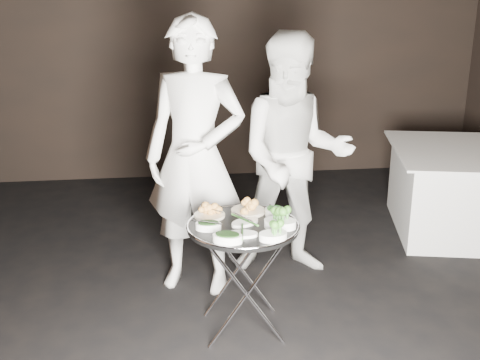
{
  "coord_description": "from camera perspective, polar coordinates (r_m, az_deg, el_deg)",
  "views": [
    {
      "loc": [
        -0.44,
        -3.04,
        2.11
      ],
      "look_at": [
        -0.02,
        0.42,
        0.95
      ],
      "focal_mm": 45.0,
      "sensor_mm": 36.0,
      "label": 1
    }
  ],
  "objects": [
    {
      "name": "serving_tray",
      "position": [
        3.62,
        0.29,
        -4.42
      ],
      "size": [
        0.68,
        0.68,
        0.04
      ],
      "color": "black",
      "rests_on": "tray_stand"
    },
    {
      "name": "tray_stand",
      "position": [
        3.75,
        0.28,
        -8.84
      ],
      "size": [
        0.48,
        0.4,
        0.7
      ],
      "rotation": [
        0.0,
        0.0,
        -0.14
      ],
      "color": "silver",
      "rests_on": "floor"
    },
    {
      "name": "asparagus_plate_b",
      "position": [
        3.46,
        0.21,
        -5.06
      ],
      "size": [
        0.19,
        0.12,
        0.04
      ],
      "rotation": [
        0.0,
        0.0,
        -0.13
      ],
      "color": "white",
      "rests_on": "serving_tray"
    },
    {
      "name": "waiter_right",
      "position": [
        4.37,
        5.14,
        2.19
      ],
      "size": [
        0.93,
        0.76,
        1.79
      ],
      "primitive_type": "imported",
      "rotation": [
        0.0,
        0.0,
        -0.1
      ],
      "color": "silver",
      "rests_on": "floor"
    },
    {
      "name": "broccoli_bowl_a",
      "position": [
        3.58,
        3.82,
        -3.98
      ],
      "size": [
        0.22,
        0.19,
        0.08
      ],
      "rotation": [
        0.0,
        0.0,
        -0.3
      ],
      "color": "white",
      "rests_on": "serving_tray"
    },
    {
      "name": "serving_utensils",
      "position": [
        3.66,
        0.41,
        -3.16
      ],
      "size": [
        0.58,
        0.44,
        0.01
      ],
      "color": "silver",
      "rests_on": "serving_tray"
    },
    {
      "name": "asparagus_plate_a",
      "position": [
        3.63,
        0.47,
        -3.94
      ],
      "size": [
        0.22,
        0.19,
        0.04
      ],
      "rotation": [
        0.0,
        0.0,
        0.58
      ],
      "color": "white",
      "rests_on": "serving_tray"
    },
    {
      "name": "dining_table",
      "position": [
        5.59,
        20.69,
        -0.95
      ],
      "size": [
        1.3,
        1.3,
        0.74
      ],
      "rotation": [
        0.0,
        0.0,
        -0.21
      ],
      "color": "white",
      "rests_on": "floor"
    },
    {
      "name": "greens_bowl",
      "position": [
        3.76,
        3.3,
        -2.91
      ],
      "size": [
        0.12,
        0.12,
        0.07
      ],
      "rotation": [
        0.0,
        0.0,
        -0.34
      ],
      "color": "white",
      "rests_on": "serving_tray"
    },
    {
      "name": "wall_back",
      "position": [
        6.61,
        -3.15,
        13.08
      ],
      "size": [
        6.0,
        0.05,
        3.0
      ],
      "primitive_type": "cube",
      "color": "black",
      "rests_on": "floor"
    },
    {
      "name": "floor",
      "position": [
        3.74,
        1.16,
        -16.4
      ],
      "size": [
        6.0,
        7.0,
        0.05
      ],
      "primitive_type": "cube",
      "color": "black",
      "rests_on": "ground"
    },
    {
      "name": "potato_plate_b",
      "position": [
        3.8,
        0.77,
        -2.6
      ],
      "size": [
        0.22,
        0.22,
        0.08
      ],
      "rotation": [
        0.0,
        0.0,
        0.11
      ],
      "color": "beige",
      "rests_on": "serving_tray"
    },
    {
      "name": "waiter_left",
      "position": [
        4.11,
        -4.28,
        2.09
      ],
      "size": [
        0.81,
        0.67,
        1.92
      ],
      "primitive_type": "imported",
      "rotation": [
        0.0,
        0.0,
        -0.34
      ],
      "color": "silver",
      "rests_on": "floor"
    },
    {
      "name": "broccoli_bowl_b",
      "position": [
        3.42,
        3.15,
        -5.18
      ],
      "size": [
        0.18,
        0.14,
        0.07
      ],
      "rotation": [
        0.0,
        0.0,
        0.16
      ],
      "color": "white",
      "rests_on": "serving_tray"
    },
    {
      "name": "spinach_bowl_b",
      "position": [
        3.38,
        -1.19,
        -5.41
      ],
      "size": [
        0.2,
        0.16,
        0.07
      ],
      "rotation": [
        0.0,
        0.0,
        -0.31
      ],
      "color": "white",
      "rests_on": "serving_tray"
    },
    {
      "name": "spinach_bowl_a",
      "position": [
        3.55,
        -3.02,
        -4.28
      ],
      "size": [
        0.16,
        0.12,
        0.06
      ],
      "rotation": [
        0.0,
        0.0,
        -0.14
      ],
      "color": "white",
      "rests_on": "serving_tray"
    },
    {
      "name": "potato_plate_a",
      "position": [
        3.74,
        -2.91,
        -3.04
      ],
      "size": [
        0.19,
        0.19,
        0.07
      ],
      "rotation": [
        0.0,
        0.0,
        -0.25
      ],
      "color": "beige",
      "rests_on": "serving_tray"
    }
  ]
}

